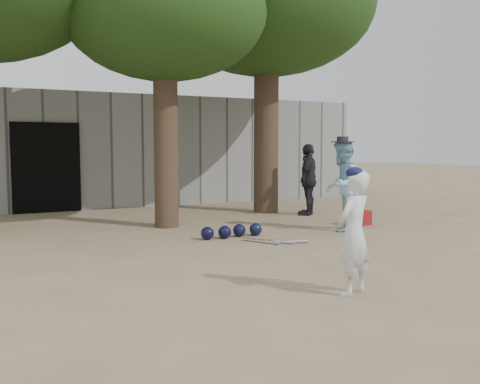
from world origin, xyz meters
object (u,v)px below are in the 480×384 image
boy_player (354,233)px  spectator_blue (342,186)px  spectator_dark (308,180)px  red_bag (359,218)px

boy_player → spectator_blue: spectator_blue is taller
spectator_blue → spectator_dark: (0.78, 2.25, -0.03)m
red_bag → spectator_blue: bearing=-152.0°
boy_player → red_bag: (3.46, 4.02, -0.53)m
boy_player → red_bag: 5.34m
spectator_blue → spectator_dark: 2.38m
boy_player → spectator_blue: bearing=-149.6°
boy_player → spectator_blue: size_ratio=0.79×
spectator_dark → red_bag: spectator_dark is taller
spectator_blue → red_bag: bearing=167.5°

